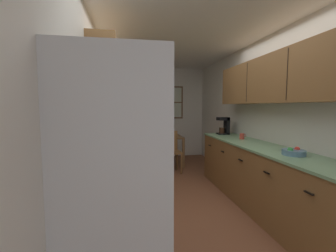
{
  "coord_description": "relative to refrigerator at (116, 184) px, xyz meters",
  "views": [
    {
      "loc": [
        -0.85,
        -2.8,
        1.45
      ],
      "look_at": [
        -0.13,
        1.31,
        1.09
      ],
      "focal_mm": 24.0,
      "sensor_mm": 36.0,
      "label": 1
    }
  ],
  "objects": [
    {
      "name": "dish_towel",
      "position": [
        0.31,
        0.86,
        -0.4
      ],
      "size": [
        0.02,
        0.16,
        0.24
      ],
      "primitive_type": "cube",
      "color": "silver"
    },
    {
      "name": "trash_bin",
      "position": [
        0.25,
        3.19,
        -0.6
      ],
      "size": [
        0.31,
        0.31,
        0.61
      ],
      "primitive_type": "cylinder",
      "color": "#3F3F42",
      "rests_on": "ground"
    },
    {
      "name": "fruit_bowl",
      "position": [
        1.95,
        0.64,
        0.03
      ],
      "size": [
        0.25,
        0.25,
        0.09
      ],
      "color": "#597F9E",
      "rests_on": "counter_right"
    },
    {
      "name": "wall_left",
      "position": [
        -0.4,
        2.21,
        0.37
      ],
      "size": [
        0.1,
        9.0,
        2.55
      ],
      "primitive_type": "cube",
      "color": "silver",
      "rests_on": "ground"
    },
    {
      "name": "storage_canister",
      "position": [
        -0.05,
        1.23,
        0.1
      ],
      "size": [
        0.13,
        0.13,
        0.21
      ],
      "color": "#D84C19",
      "rests_on": "counter_left"
    },
    {
      "name": "back_window",
      "position": [
        1.24,
        4.78,
        0.66
      ],
      "size": [
        0.82,
        0.05,
        0.93
      ],
      "color": "brown"
    },
    {
      "name": "upper_cabinets_left",
      "position": [
        -0.19,
        1.92,
        0.98
      ],
      "size": [
        0.33,
        1.99,
        0.76
      ],
      "color": "brown"
    },
    {
      "name": "wall_right",
      "position": [
        2.3,
        2.21,
        0.37
      ],
      "size": [
        0.1,
        9.0,
        2.55
      ],
      "primitive_type": "cube",
      "color": "silver",
      "rests_on": "ground"
    },
    {
      "name": "coffee_maker",
      "position": [
        1.98,
        2.59,
        0.17
      ],
      "size": [
        0.22,
        0.18,
        0.34
      ],
      "color": "black",
      "rests_on": "counter_right"
    },
    {
      "name": "upper_cabinets_right",
      "position": [
        2.09,
        1.23,
        0.92
      ],
      "size": [
        0.33,
        2.76,
        0.66
      ],
      "color": "brown"
    },
    {
      "name": "ceiling_slab",
      "position": [
        0.95,
        2.21,
        1.69
      ],
      "size": [
        4.4,
        9.0,
        0.08
      ],
      "primitive_type": "cube",
      "color": "white"
    },
    {
      "name": "ground_plane",
      "position": [
        0.95,
        2.21,
        -0.9
      ],
      "size": [
        12.0,
        12.0,
        0.0
      ],
      "primitive_type": "plane",
      "color": "brown"
    },
    {
      "name": "dining_table",
      "position": [
        0.98,
        3.92,
        -0.3
      ],
      "size": [
        0.82,
        0.89,
        0.72
      ],
      "color": "brown",
      "rests_on": "ground"
    },
    {
      "name": "stove_range",
      "position": [
        -0.04,
        0.7,
        -0.43
      ],
      "size": [
        0.66,
        0.63,
        1.1
      ],
      "color": "white",
      "rests_on": "ground"
    },
    {
      "name": "dining_chair_near",
      "position": [
        1.01,
        3.26,
        -0.4
      ],
      "size": [
        0.42,
        0.42,
        0.9
      ],
      "color": "brown",
      "rests_on": "ground"
    },
    {
      "name": "pendant_light",
      "position": [
        0.98,
        3.92,
        1.2
      ],
      "size": [
        0.3,
        0.3,
        0.5
      ],
      "color": "black"
    },
    {
      "name": "counter_left",
      "position": [
        -0.05,
        1.97,
        -0.45
      ],
      "size": [
        0.64,
        1.91,
        0.9
      ],
      "color": "brown",
      "rests_on": "ground"
    },
    {
      "name": "wall_back",
      "position": [
        0.95,
        4.86,
        0.37
      ],
      "size": [
        4.4,
        0.1,
        2.55
      ],
      "primitive_type": "cube",
      "color": "silver",
      "rests_on": "ground"
    },
    {
      "name": "dining_chair_far",
      "position": [
        0.94,
        4.57,
        -0.4
      ],
      "size": [
        0.4,
        0.4,
        0.9
      ],
      "color": "brown",
      "rests_on": "ground"
    },
    {
      "name": "table_serving_bowl",
      "position": [
        1.0,
        3.91,
        -0.15
      ],
      "size": [
        0.2,
        0.2,
        0.06
      ],
      "primitive_type": "cylinder",
      "color": "#4C7299",
      "rests_on": "dining_table"
    },
    {
      "name": "mug_by_coffeemaker",
      "position": [
        1.99,
        1.91,
        0.04
      ],
      "size": [
        0.12,
        0.08,
        0.1
      ],
      "color": "#BF3F33",
      "rests_on": "counter_right"
    },
    {
      "name": "microwave_over_range",
      "position": [
        -0.16,
        0.7,
        0.75
      ],
      "size": [
        0.39,
        0.6,
        0.34
      ],
      "color": "black"
    },
    {
      "name": "refrigerator",
      "position": [
        0.0,
        0.0,
        0.0
      ],
      "size": [
        0.73,
        0.72,
        1.81
      ],
      "color": "silver",
      "rests_on": "ground"
    },
    {
      "name": "counter_right",
      "position": [
        1.95,
        1.28,
        -0.45
      ],
      "size": [
        0.64,
        3.08,
        0.9
      ],
      "color": "brown",
      "rests_on": "ground"
    }
  ]
}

